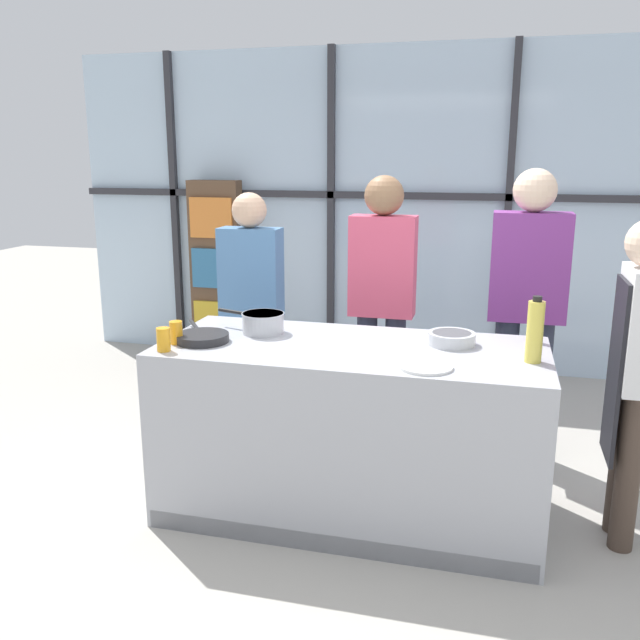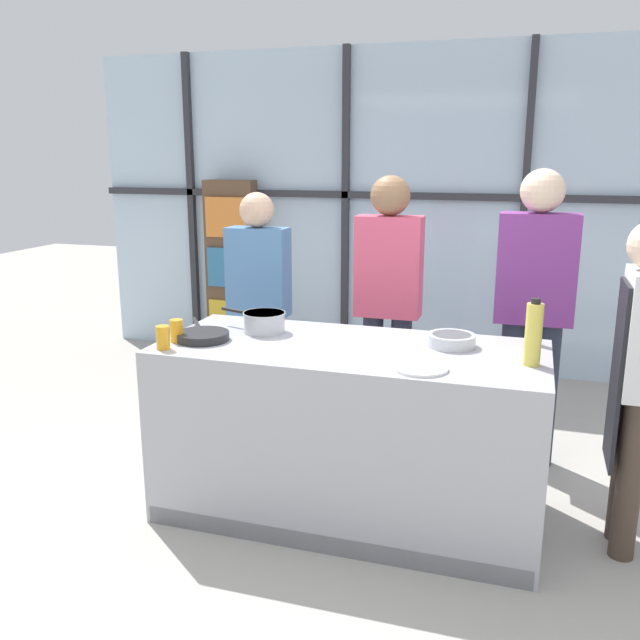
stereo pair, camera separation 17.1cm
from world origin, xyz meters
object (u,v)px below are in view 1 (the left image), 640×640
object	(u,v)px
chef	(636,362)
saucepan	(263,322)
mixing_bowl	(452,338)
juice_glass_far	(176,333)
pepper_grinder	(533,325)
spectator_far_left	(251,298)
spectator_center_left	(382,294)
frying_pan	(202,337)
juice_glass_near	(163,340)
oil_bottle	(535,331)
white_plate	(425,367)
spectator_center_right	(527,299)

from	to	relation	value
chef	saucepan	size ratio (longest dim) A/B	3.85
mixing_bowl	juice_glass_far	size ratio (longest dim) A/B	2.04
pepper_grinder	spectator_far_left	bearing A→B (deg)	161.13
spectator_far_left	pepper_grinder	xyz separation A→B (m)	(1.79, -0.61, 0.08)
chef	spectator_center_left	bearing A→B (deg)	57.75
chef	spectator_far_left	xyz separation A→B (m)	(-2.25, 0.86, 0.01)
saucepan	juice_glass_far	bearing A→B (deg)	-138.67
chef	mixing_bowl	distance (m)	0.87
frying_pan	juice_glass_near	bearing A→B (deg)	-117.50
oil_bottle	spectator_center_left	bearing A→B (deg)	132.09
white_plate	frying_pan	bearing A→B (deg)	172.28
pepper_grinder	juice_glass_near	size ratio (longest dim) A/B	1.60
saucepan	oil_bottle	xyz separation A→B (m)	(1.42, -0.18, 0.09)
spectator_far_left	juice_glass_far	distance (m)	1.12
spectator_center_right	mixing_bowl	world-z (taller)	spectator_center_right
frying_pan	saucepan	size ratio (longest dim) A/B	1.05
mixing_bowl	juice_glass_far	distance (m)	1.43
frying_pan	juice_glass_near	size ratio (longest dim) A/B	3.69
saucepan	mixing_bowl	bearing A→B (deg)	1.32
oil_bottle	juice_glass_far	size ratio (longest dim) A/B	2.66
frying_pan	white_plate	size ratio (longest dim) A/B	1.75
chef	mixing_bowl	world-z (taller)	chef
saucepan	white_plate	xyz separation A→B (m)	(0.93, -0.41, -0.05)
chef	oil_bottle	size ratio (longest dim) A/B	5.07
pepper_grinder	juice_glass_far	xyz separation A→B (m)	(-1.79, -0.51, -0.03)
mixing_bowl	pepper_grinder	xyz separation A→B (m)	(0.40, 0.17, 0.05)
saucepan	chef	bearing A→B (deg)	-1.74
spectator_far_left	pepper_grinder	size ratio (longest dim) A/B	8.62
spectator_center_left	oil_bottle	bearing A→B (deg)	132.09
spectator_far_left	saucepan	size ratio (longest dim) A/B	3.94
spectator_center_right	juice_glass_far	bearing A→B (deg)	32.22
spectator_center_left	saucepan	world-z (taller)	spectator_center_left
spectator_center_right	chef	bearing A→B (deg)	118.81
chef	mixing_bowl	xyz separation A→B (m)	(-0.87, 0.08, 0.04)
spectator_center_right	mixing_bowl	distance (m)	0.88
frying_pan	pepper_grinder	bearing A→B (deg)	14.58
chef	spectator_center_right	xyz separation A→B (m)	(-0.47, 0.86, 0.10)
white_plate	pepper_grinder	size ratio (longest dim) A/B	1.32
spectator_far_left	frying_pan	bearing A→B (deg)	96.13
juice_glass_near	juice_glass_far	size ratio (longest dim) A/B	1.00
mixing_bowl	spectator_center_right	bearing A→B (deg)	63.11
frying_pan	juice_glass_far	distance (m)	0.14
spectator_center_left	white_plate	bearing A→B (deg)	108.62
spectator_center_right	pepper_grinder	size ratio (longest dim) A/B	9.47
frying_pan	saucepan	world-z (taller)	saucepan
frying_pan	juice_glass_far	bearing A→B (deg)	-146.47
frying_pan	saucepan	bearing A→B (deg)	44.30
spectator_far_left	mixing_bowl	distance (m)	1.59
spectator_far_left	white_plate	size ratio (longest dim) A/B	6.55
juice_glass_near	spectator_center_left	bearing A→B (deg)	54.82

